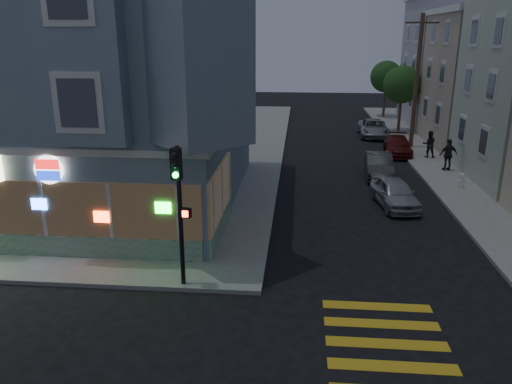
# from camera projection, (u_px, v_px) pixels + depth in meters

# --- Properties ---
(ground) EXTENTS (120.00, 120.00, 0.00)m
(ground) POSITION_uv_depth(u_px,v_px,m) (148.00, 327.00, 13.90)
(ground) COLOR black
(ground) RESTS_ON ground
(sidewalk_nw) EXTENTS (33.00, 42.00, 0.15)m
(sidewalk_nw) POSITION_uv_depth(u_px,v_px,m) (61.00, 144.00, 36.86)
(sidewalk_nw) COLOR gray
(sidewalk_nw) RESTS_ON ground
(corner_building) EXTENTS (14.60, 14.60, 11.40)m
(corner_building) POSITION_uv_depth(u_px,v_px,m) (83.00, 79.00, 23.08)
(corner_building) COLOR slate
(corner_building) RESTS_ON sidewalk_nw
(row_house_d) EXTENTS (12.00, 8.60, 10.50)m
(row_house_d) POSITION_uv_depth(u_px,v_px,m) (481.00, 64.00, 42.93)
(row_house_d) COLOR #ADA8B8
(row_house_d) RESTS_ON sidewalk_ne
(utility_pole) EXTENTS (2.20, 0.30, 9.00)m
(utility_pole) POSITION_uv_depth(u_px,v_px,m) (417.00, 80.00, 34.24)
(utility_pole) COLOR #4C3826
(utility_pole) RESTS_ON sidewalk_ne
(street_tree_near) EXTENTS (3.00, 3.00, 5.30)m
(street_tree_near) POSITION_uv_depth(u_px,v_px,m) (402.00, 85.00, 40.18)
(street_tree_near) COLOR #4C3826
(street_tree_near) RESTS_ON sidewalk_ne
(street_tree_far) EXTENTS (3.00, 3.00, 5.30)m
(street_tree_far) POSITION_uv_depth(u_px,v_px,m) (386.00, 77.00, 47.78)
(street_tree_far) COLOR #4C3826
(street_tree_far) RESTS_ON sidewalk_ne
(pedestrian_a) EXTENTS (0.86, 0.68, 1.72)m
(pedestrian_a) POSITION_uv_depth(u_px,v_px,m) (429.00, 144.00, 32.28)
(pedestrian_a) COLOR black
(pedestrian_a) RESTS_ON sidewalk_ne
(pedestrian_b) EXTENTS (1.16, 0.68, 1.85)m
(pedestrian_b) POSITION_uv_depth(u_px,v_px,m) (448.00, 155.00, 29.13)
(pedestrian_b) COLOR #25232C
(pedestrian_b) RESTS_ON sidewalk_ne
(parked_car_a) EXTENTS (2.08, 4.08, 1.33)m
(parked_car_a) POSITION_uv_depth(u_px,v_px,m) (395.00, 193.00, 23.44)
(parked_car_a) COLOR #AAADB2
(parked_car_a) RESTS_ON ground
(parked_car_b) EXTENTS (1.67, 4.15, 1.34)m
(parked_car_b) POSITION_uv_depth(u_px,v_px,m) (379.00, 165.00, 28.37)
(parked_car_b) COLOR #373A3C
(parked_car_b) RESTS_ON ground
(parked_car_c) EXTENTS (2.10, 4.37, 1.23)m
(parked_car_c) POSITION_uv_depth(u_px,v_px,m) (398.00, 146.00, 33.67)
(parked_car_c) COLOR #581614
(parked_car_c) RESTS_ON ground
(parked_car_d) EXTENTS (2.34, 4.87, 1.34)m
(parked_car_d) POSITION_uv_depth(u_px,v_px,m) (374.00, 128.00, 39.70)
(parked_car_d) COLOR #9BA0A5
(parked_car_d) RESTS_ON ground
(traffic_signal) EXTENTS (0.55, 0.50, 4.50)m
(traffic_signal) POSITION_uv_depth(u_px,v_px,m) (179.00, 194.00, 14.97)
(traffic_signal) COLOR black
(traffic_signal) RESTS_ON sidewalk_nw
(fire_hydrant) EXTENTS (0.45, 0.26, 0.79)m
(fire_hydrant) POSITION_uv_depth(u_px,v_px,m) (462.00, 180.00, 25.89)
(fire_hydrant) COLOR white
(fire_hydrant) RESTS_ON sidewalk_ne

